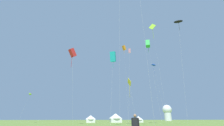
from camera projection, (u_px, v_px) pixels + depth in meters
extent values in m
ellipsoid|color=blue|center=(154.00, 65.00, 50.21)|extent=(2.25, 1.68, 0.79)
cylinder|color=#183599|center=(154.00, 70.00, 49.62)|extent=(0.05, 0.05, 2.59)
cylinder|color=#B2B2B7|center=(160.00, 92.00, 46.79)|extent=(1.88, 0.83, 18.30)
cube|color=pink|center=(129.00, 51.00, 45.06)|extent=(0.84, 1.04, 1.38)
cylinder|color=#B2B2B7|center=(129.00, 84.00, 40.50)|extent=(1.64, 1.85, 20.58)
cube|color=green|center=(148.00, 44.00, 50.03)|extent=(2.15, 2.58, 2.92)
cylinder|color=#207C31|center=(148.00, 49.00, 49.36)|extent=(0.09, 0.09, 2.42)
cylinder|color=#B2B2B7|center=(154.00, 80.00, 45.56)|extent=(1.80, 0.60, 24.89)
ellipsoid|color=black|center=(178.00, 22.00, 38.50)|extent=(2.33, 1.79, 0.77)
cylinder|color=black|center=(179.00, 27.00, 37.97)|extent=(0.05, 0.05, 2.21)
cylinder|color=#B2B2B7|center=(182.00, 67.00, 33.72)|extent=(2.46, 0.58, 24.82)
cube|color=red|center=(72.00, 53.00, 43.60)|extent=(2.59, 2.38, 2.67)
cylinder|color=maroon|center=(72.00, 61.00, 42.70)|extent=(0.08, 0.08, 3.83)
cylinder|color=#B2B2B7|center=(73.00, 86.00, 40.08)|extent=(1.85, 0.62, 19.42)
cube|color=#1EB7CC|center=(113.00, 57.00, 37.71)|extent=(1.86, 2.22, 2.76)
cylinder|color=teal|center=(113.00, 63.00, 37.08)|extent=(0.08, 0.08, 2.20)
cylinder|color=#B2B2B7|center=(112.00, 87.00, 33.73)|extent=(1.03, 2.41, 16.04)
cylinder|color=#B2B2B7|center=(120.00, 40.00, 31.97)|extent=(0.66, 0.74, 34.23)
cube|color=orange|center=(124.00, 48.00, 67.15)|extent=(2.01, 1.75, 2.30)
cylinder|color=#A75C11|center=(124.00, 51.00, 66.56)|extent=(0.07, 0.07, 2.27)
cylinder|color=#B2B2B7|center=(126.00, 82.00, 61.38)|extent=(0.56, 0.85, 31.19)
cube|color=#99DB2D|center=(152.00, 27.00, 57.79)|extent=(2.11, 2.14, 2.89)
cylinder|color=olive|center=(153.00, 33.00, 56.77)|extent=(0.09, 0.09, 4.38)
cylinder|color=#B2B2B7|center=(159.00, 69.00, 50.77)|extent=(0.55, 2.21, 34.72)
ellipsoid|color=#99DB2D|center=(30.00, 94.00, 58.28)|extent=(1.50, 2.83, 0.77)
cylinder|color=#B2B2B7|center=(24.00, 108.00, 55.44)|extent=(1.78, 1.95, 10.41)
cube|color=yellow|center=(129.00, 82.00, 45.11)|extent=(0.81, 2.59, 2.50)
cylinder|color=#A79518|center=(130.00, 91.00, 44.20)|extent=(0.08, 0.08, 3.88)
cylinder|color=#B2B2B7|center=(133.00, 102.00, 42.14)|extent=(0.87, 2.15, 11.74)
cylinder|color=#B2B2B7|center=(143.00, 24.00, 29.63)|extent=(0.51, 1.42, 37.96)
cube|color=black|center=(135.00, 122.00, 10.56)|extent=(0.41, 0.33, 0.60)
sphere|color=#9E7051|center=(135.00, 116.00, 10.70)|extent=(0.22, 0.22, 0.22)
cylinder|color=black|center=(132.00, 122.00, 10.52)|extent=(0.09, 0.09, 0.55)
cylinder|color=black|center=(139.00, 122.00, 10.60)|extent=(0.09, 0.09, 0.55)
cube|color=white|center=(91.00, 121.00, 56.43)|extent=(3.25, 3.25, 1.22)
cone|color=white|center=(91.00, 117.00, 56.89)|extent=(4.07, 4.07, 1.42)
cube|color=white|center=(116.00, 120.00, 57.99)|extent=(4.11, 4.11, 1.54)
cone|color=white|center=(116.00, 116.00, 58.57)|extent=(5.14, 5.14, 1.80)
cube|color=white|center=(139.00, 121.00, 59.35)|extent=(2.90, 2.90, 1.09)
cone|color=white|center=(138.00, 118.00, 59.77)|extent=(3.63, 3.63, 1.27)
cylinder|color=white|center=(168.00, 116.00, 105.63)|extent=(4.80, 4.80, 6.00)
sphere|color=white|center=(167.00, 109.00, 107.24)|extent=(6.40, 6.40, 6.40)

